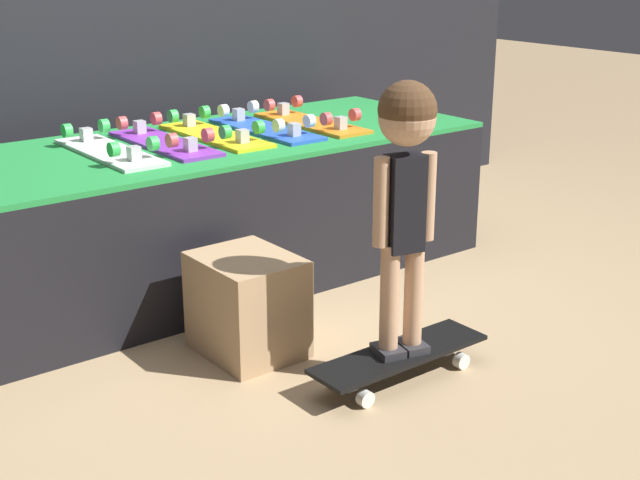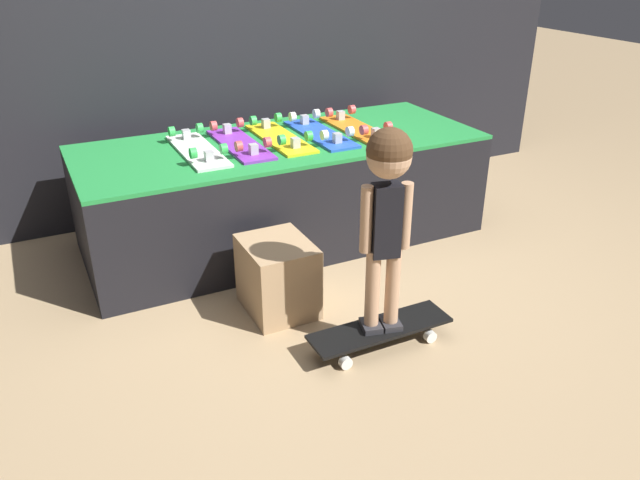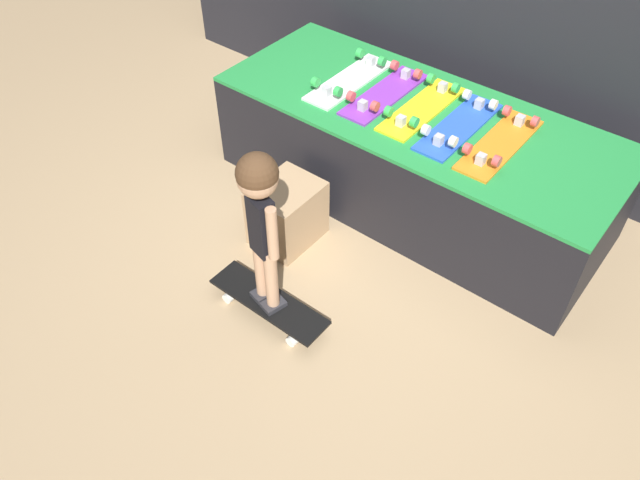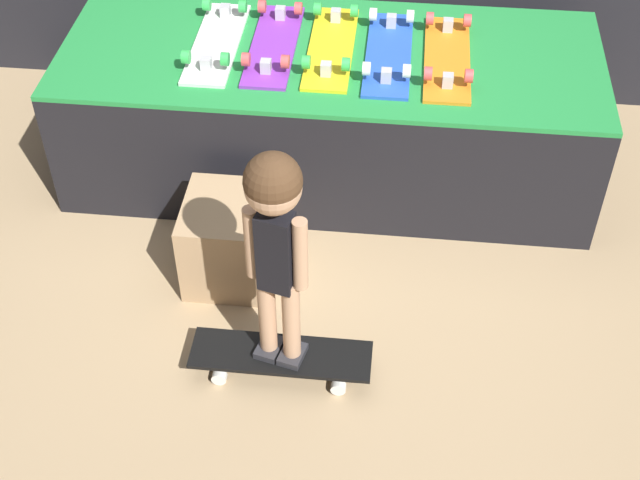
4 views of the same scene
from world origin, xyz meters
The scene contains 11 objects.
ground_plane centered at (0.00, 0.00, 0.00)m, with size 16.00×16.00×0.00m, color tan.
back_wall centered at (0.00, 1.15, 1.17)m, with size 4.66×0.10×2.33m.
display_rack centered at (0.00, 0.49, 0.29)m, with size 2.17×0.86×0.58m.
skateboard_white_on_rack centered at (-0.46, 0.49, 0.60)m, with size 0.18×0.61×0.09m.
skateboard_purple_on_rack centered at (-0.23, 0.50, 0.60)m, with size 0.18×0.61×0.09m.
skateboard_yellow_on_rack centered at (0.00, 0.50, 0.60)m, with size 0.18×0.61×0.09m.
skateboard_blue_on_rack centered at (0.23, 0.48, 0.60)m, with size 0.18×0.61×0.09m.
skateboard_orange_on_rack centered at (0.46, 0.47, 0.60)m, with size 0.18×0.61×0.09m.
skateboard_on_floor centered at (-0.06, -0.67, 0.07)m, with size 0.62×0.18×0.09m.
child centered at (-0.06, -0.67, 0.69)m, with size 0.20×0.17×0.86m.
storage_box centered at (-0.33, -0.21, 0.17)m, with size 0.29×0.35×0.34m.
Camera 2 is at (-1.25, -2.52, 1.57)m, focal length 35.00 mm.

